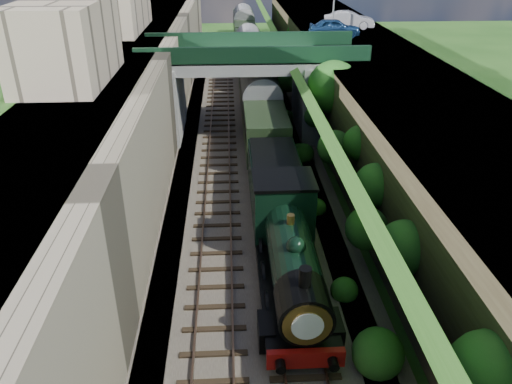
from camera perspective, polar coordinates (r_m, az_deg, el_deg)
The scene contains 18 objects.
ground at distance 18.93m, azimuth 1.57°, elevation -19.79°, with size 160.00×160.00×0.00m, color #1E4714.
trackbed at distance 35.63m, azimuth -1.00°, elevation 4.54°, with size 10.00×90.00×0.20m, color #473F38.
retaining_wall at distance 34.70m, azimuth -10.29°, elevation 9.46°, with size 1.00×90.00×7.00m, color #756B56.
street_plateau_left at distance 35.31m, azimuth -16.00°, elevation 9.15°, with size 6.00×90.00×7.00m, color #262628.
street_plateau_right at distance 36.17m, azimuth 14.37°, elevation 9.15°, with size 8.00×90.00×6.25m, color #262628.
embankment_slope at distance 34.00m, azimuth 7.52°, elevation 7.86°, with size 4.42×90.00×6.36m.
track_left at distance 35.56m, azimuth -4.24°, elevation 4.68°, with size 2.50×90.00×0.20m.
track_right at distance 35.63m, azimuth 0.93°, elevation 4.80°, with size 2.50×90.00×0.20m.
road_bridge at distance 38.18m, azimuth 0.15°, elevation 12.42°, with size 16.00×6.40×7.25m.
building_near at distance 28.51m, azimuth -20.87°, elevation 15.77°, with size 4.00×8.00×4.00m, color gray.
tree at distance 34.67m, azimuth 8.96°, elevation 11.53°, with size 3.60×3.80×6.60m.
car_blue at distance 44.62m, azimuth 8.98°, elevation 18.08°, with size 1.73×4.29×1.46m, color navy.
car_silver at distance 48.94m, azimuth 10.57°, elevation 18.78°, with size 1.59×4.56×1.50m, color #A1A0A5.
locomotive at distance 21.24m, azimuth 3.90°, elevation -7.07°, with size 3.10×10.22×3.83m.
tender at distance 27.72m, azimuth 2.12°, elevation 1.05°, with size 2.70×6.00×3.05m.
coach_front at distance 39.25m, azimuth 0.48°, elevation 9.75°, with size 2.90×18.00×3.70m.
coach_middle at distance 57.44m, azimuth -0.74°, elevation 15.39°, with size 2.90×18.00×3.70m.
coach_rear at distance 75.92m, azimuth -1.40°, elevation 18.30°, with size 2.90×18.00×3.70m.
Camera 1 is at (-1.20, -12.85, 13.85)m, focal length 35.00 mm.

